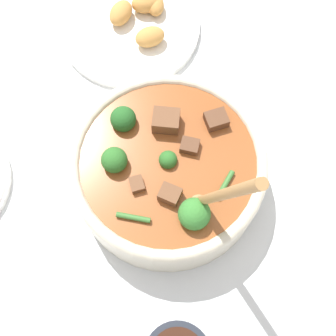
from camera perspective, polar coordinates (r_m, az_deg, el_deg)
ground_plane at (r=0.69m, az=0.00°, el=-1.63°), size 4.00×4.00×0.00m
stew_bowl at (r=0.65m, az=-0.00°, el=-0.20°), size 0.27×0.27×0.30m
food_plate at (r=0.82m, az=-4.39°, el=17.08°), size 0.24×0.24×0.04m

